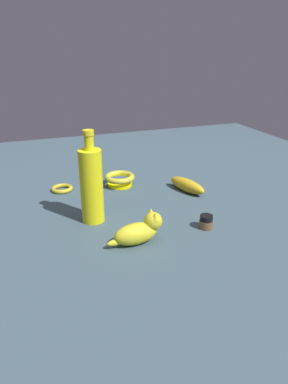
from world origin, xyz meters
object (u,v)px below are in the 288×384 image
(nail_polish_jar, at_px, (206,222))
(bottle_tall, at_px, (91,185))
(banana, at_px, (187,185))
(cat_figurine, at_px, (140,230))
(bangle, at_px, (62,189))
(bowl, at_px, (120,179))

(nail_polish_jar, height_order, bottle_tall, bottle_tall)
(banana, bearing_deg, bottle_tall, 87.80)
(cat_figurine, bearing_deg, bangle, 18.53)
(nail_polish_jar, relative_size, bangle, 0.52)
(banana, distance_m, bangle, 0.44)
(nail_polish_jar, height_order, cat_figurine, cat_figurine)
(nail_polish_jar, relative_size, bowl, 0.36)
(nail_polish_jar, distance_m, bowl, 0.41)
(nail_polish_jar, xyz_separation_m, bottle_tall, (0.15, 0.29, 0.09))
(nail_polish_jar, distance_m, bangle, 0.54)
(banana, relative_size, bangle, 2.09)
(bottle_tall, distance_m, cat_figurine, 0.20)
(bottle_tall, bearing_deg, banana, -73.50)
(bowl, xyz_separation_m, bangle, (0.02, 0.20, -0.02))
(nail_polish_jar, relative_size, banana, 0.25)
(nail_polish_jar, bearing_deg, bangle, 39.66)
(bowl, distance_m, banana, 0.24)
(nail_polish_jar, xyz_separation_m, cat_figurine, (-0.01, 0.20, 0.02))
(bowl, distance_m, bangle, 0.21)
(bowl, bearing_deg, bangle, 83.19)
(bottle_tall, distance_m, bangle, 0.29)
(banana, relative_size, cat_figurine, 1.03)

